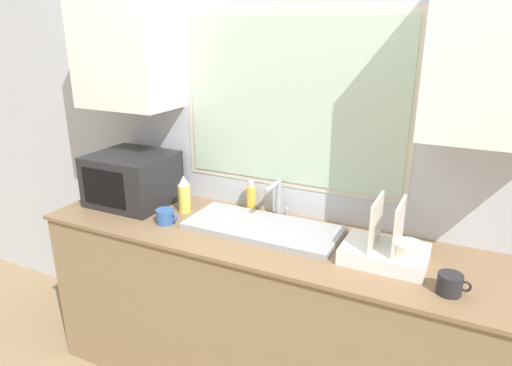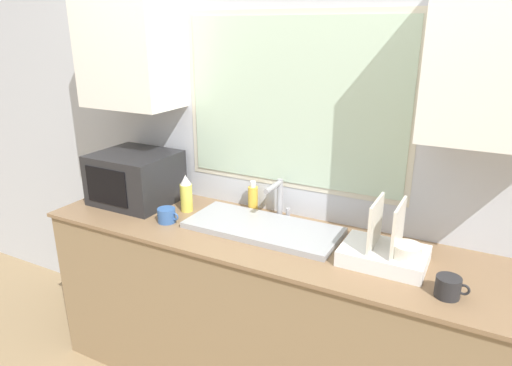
% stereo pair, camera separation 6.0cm
% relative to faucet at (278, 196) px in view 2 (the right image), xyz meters
% --- Properties ---
extents(countertop, '(2.40, 0.65, 0.93)m').
position_rel_faucet_xyz_m(countertop, '(0.03, -0.22, -0.60)').
color(countertop, '#8C7251').
rests_on(countertop, ground_plane).
extents(wall_back, '(6.00, 0.38, 2.60)m').
position_rel_faucet_xyz_m(wall_back, '(0.03, 0.09, 0.34)').
color(wall_back, silver).
rests_on(wall_back, ground_plane).
extents(sink_basin, '(0.79, 0.34, 0.03)m').
position_rel_faucet_xyz_m(sink_basin, '(-0.00, -0.17, -0.12)').
color(sink_basin, '#9EA0A5').
rests_on(sink_basin, countertop).
extents(faucet, '(0.08, 0.19, 0.22)m').
position_rel_faucet_xyz_m(faucet, '(0.00, 0.00, 0.00)').
color(faucet, '#99999E').
rests_on(faucet, countertop).
extents(microwave, '(0.45, 0.40, 0.29)m').
position_rel_faucet_xyz_m(microwave, '(-0.86, -0.15, 0.02)').
color(microwave, '#232326').
rests_on(microwave, countertop).
extents(dish_rack, '(0.37, 0.26, 0.29)m').
position_rel_faucet_xyz_m(dish_rack, '(0.63, -0.23, -0.07)').
color(dish_rack, white).
rests_on(dish_rack, countertop).
extents(spray_bottle, '(0.07, 0.07, 0.21)m').
position_rel_faucet_xyz_m(spray_bottle, '(-0.50, -0.14, -0.03)').
color(spray_bottle, '#D8CC4C').
rests_on(spray_bottle, countertop).
extents(soap_bottle, '(0.06, 0.06, 0.18)m').
position_rel_faucet_xyz_m(soap_bottle, '(-0.17, 0.03, -0.05)').
color(soap_bottle, gold).
rests_on(soap_bottle, countertop).
extents(mug_near_sink, '(0.13, 0.10, 0.08)m').
position_rel_faucet_xyz_m(mug_near_sink, '(-0.50, -0.32, -0.09)').
color(mug_near_sink, '#335999').
rests_on(mug_near_sink, countertop).
extents(mug_by_rack, '(0.13, 0.10, 0.08)m').
position_rel_faucet_xyz_m(mug_by_rack, '(0.90, -0.38, -0.09)').
color(mug_by_rack, '#262628').
rests_on(mug_by_rack, countertop).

